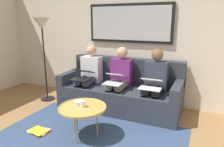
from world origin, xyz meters
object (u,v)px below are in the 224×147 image
(couch, at_px, (121,91))
(magazine_stack, at_px, (39,131))
(bowl, at_px, (79,103))
(laptop_black, at_px, (83,75))
(laptop_white, at_px, (151,84))
(person_left, at_px, (155,81))
(framed_mirror, at_px, (129,23))
(laptop_silver, at_px, (115,79))
(person_right, at_px, (89,73))
(coffee_table, at_px, (83,108))
(person_middle, at_px, (120,77))
(standing_lamp, at_px, (42,33))
(cup, at_px, (83,104))

(couch, bearing_deg, magazine_stack, 61.75)
(bowl, relative_size, laptop_black, 0.37)
(laptop_white, distance_m, magazine_stack, 1.85)
(laptop_white, bearing_deg, person_left, -90.00)
(framed_mirror, distance_m, laptop_silver, 1.15)
(framed_mirror, height_order, person_right, framed_mirror)
(coffee_table, xyz_separation_m, person_middle, (-0.08, -1.15, 0.17))
(bowl, height_order, laptop_white, laptop_white)
(couch, height_order, standing_lamp, standing_lamp)
(person_left, bearing_deg, laptop_black, 10.20)
(person_right, bearing_deg, person_left, 180.00)
(couch, relative_size, laptop_black, 5.65)
(bowl, bearing_deg, coffee_table, 152.27)
(coffee_table, relative_size, laptop_black, 1.69)
(coffee_table, bearing_deg, magazine_stack, 14.13)
(couch, height_order, person_left, person_left)
(bowl, bearing_deg, person_right, -67.14)
(laptop_silver, height_order, person_right, person_right)
(framed_mirror, xyz_separation_m, standing_lamp, (1.55, 0.66, -0.18))
(person_middle, xyz_separation_m, standing_lamp, (1.55, 0.20, 0.76))
(person_right, bearing_deg, laptop_white, 169.37)
(laptop_silver, xyz_separation_m, standing_lamp, (1.55, -0.03, 0.74))
(person_right, bearing_deg, person_middle, 180.00)
(person_left, relative_size, person_right, 1.00)
(cup, relative_size, magazine_stack, 0.28)
(standing_lamp, bearing_deg, laptop_black, 178.02)
(bowl, bearing_deg, couch, -98.58)
(couch, xyz_separation_m, framed_mirror, (0.00, -0.39, 1.24))
(couch, xyz_separation_m, bowl, (0.18, 1.17, 0.17))
(framed_mirror, height_order, standing_lamp, framed_mirror)
(coffee_table, bearing_deg, bowl, -27.73)
(framed_mirror, bearing_deg, laptop_white, 132.56)
(person_left, height_order, standing_lamp, standing_lamp)
(person_left, bearing_deg, laptop_white, 90.00)
(framed_mirror, distance_m, person_right, 1.23)
(coffee_table, height_order, laptop_white, laptop_white)
(laptop_black, relative_size, standing_lamp, 0.23)
(person_middle, height_order, magazine_stack, person_middle)
(bowl, bearing_deg, laptop_silver, -101.48)
(person_right, bearing_deg, coffee_table, 115.87)
(cup, distance_m, person_right, 1.29)
(coffee_table, relative_size, laptop_white, 1.92)
(person_right, xyz_separation_m, magazine_stack, (0.10, 1.32, -0.59))
(couch, relative_size, laptop_silver, 5.76)
(bowl, relative_size, person_middle, 0.12)
(person_middle, distance_m, standing_lamp, 1.74)
(cup, distance_m, bowl, 0.12)
(framed_mirror, xyz_separation_m, person_middle, (0.00, 0.46, -0.94))
(person_middle, xyz_separation_m, laptop_silver, (0.00, 0.23, 0.02))
(bowl, height_order, laptop_silver, laptop_silver)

